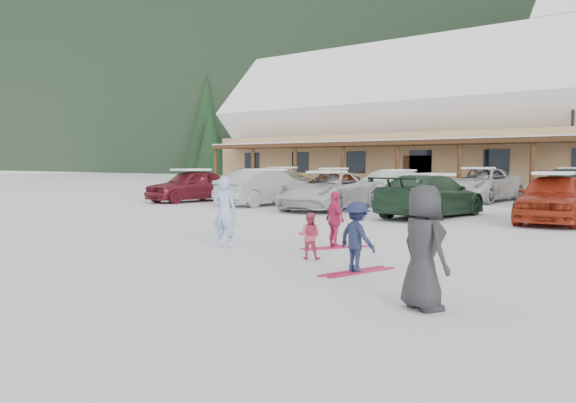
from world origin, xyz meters
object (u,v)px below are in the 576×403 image
Objects in this scene: bystander_dark at (424,247)px; parked_car_9 at (399,185)px; parked_car_4 at (553,198)px; adult_skier at (225,212)px; child_navy at (357,237)px; parked_car_7 at (282,180)px; parked_car_0 at (191,186)px; parked_car_10 at (478,185)px; day_lodge at (422,131)px; child_magenta at (335,220)px; lamp_post at (572,129)px; toddler_red at (310,236)px; parked_car_3 at (430,196)px; parked_car_1 at (265,187)px; parked_car_8 at (334,182)px; parked_car_2 at (327,191)px; parked_car_11 at (574,188)px.

parked_car_9 is at bearing -32.48° from bystander_dark.
adult_skier is at bearing -119.93° from parked_car_4.
parked_car_9 is at bearing -48.52° from child_navy.
child_navy is 23.35m from parked_car_7.
bystander_dark is at bearing -28.43° from parked_car_0.
bystander_dark is at bearing -69.33° from parked_car_10.
bystander_dark is at bearing 126.27° from parked_car_9.
day_lodge is at bearing 87.06° from parked_car_0.
child_magenta is 15.00m from parked_car_0.
lamp_post is 7.57m from parked_car_10.
toddler_red is at bearing -28.76° from parked_car_0.
parked_car_3 is at bearing -176.78° from parked_car_4.
parked_car_1 is (-9.12, 9.62, 0.31)m from toddler_red.
toddler_red is 19.90m from parked_car_8.
parked_car_8 is (-10.10, 15.52, 0.14)m from child_magenta.
parked_car_10 is at bearing -51.80° from child_magenta.
adult_skier is at bearing -84.58° from parked_car_10.
bystander_dark is (1.81, -1.49, 0.18)m from child_navy.
parked_car_2 is (-7.21, 9.96, 0.14)m from child_navy.
child_magenta is at bearing -69.23° from day_lodge.
toddler_red is at bearing -5.88° from child_navy.
parked_car_1 is at bearing 124.86° from parked_car_7.
child_magenta is (-1.71, 1.99, 0.01)m from child_navy.
lamp_post reaches higher than parked_car_0.
parked_car_3 is at bearing -14.01° from parked_car_2.
adult_skier is 0.29× the size of parked_car_2.
parked_car_7 is (-8.19, 7.59, 0.03)m from parked_car_2.
adult_skier is 0.35× the size of parked_car_0.
lamp_post reaches higher than parked_car_7.
parked_car_9 is at bearing -105.63° from parked_car_1.
lamp_post is (10.06, -3.73, -0.44)m from day_lodge.
parked_car_8 reaches higher than parked_car_2.
parked_car_10 is (-2.81, 17.27, 0.34)m from toddler_red.
parked_car_7 reaches higher than parked_car_1.
parked_car_8 is (-8.93, 7.97, 0.03)m from parked_car_3.
bystander_dark is 0.29× the size of parked_car_2.
adult_skier is at bearing -23.59° from toddler_red.
toddler_red is 17.97m from parked_car_9.
toddler_red is 22.04m from parked_car_7.
parked_car_7 reaches higher than adult_skier.
lamp_post is 1.37× the size of parked_car_1.
parked_car_1 is (-10.47, 10.19, 0.17)m from child_navy.
child_magenta is at bearing -77.70° from parked_car_10.
parked_car_1 is 0.88× the size of parked_car_7.
parked_car_4 is 17.78m from parked_car_7.
parked_car_9 is at bearing 134.67° from parked_car_4.
parked_car_1 is 7.43m from parked_car_8.
parked_car_11 is (0.02, 16.83, 0.20)m from child_navy.
parked_car_0 is 7.33m from parked_car_2.
parked_car_0 is at bearing -56.83° from toddler_red.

